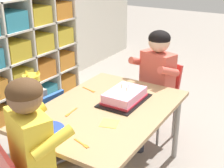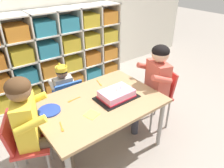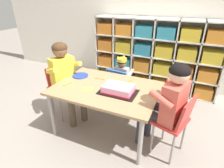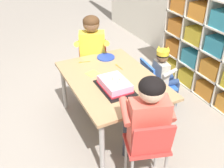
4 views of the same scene
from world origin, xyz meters
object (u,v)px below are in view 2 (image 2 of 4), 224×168
object	(u,v)px
activity_table	(99,106)
paper_plate_stack	(49,110)
classroom_chair_blue	(67,99)
adult_helper_seated	(34,120)
classroom_chair_adult_side	(25,141)
fork_near_child_seat	(73,100)
birthday_cake_on_tray	(117,95)
classroom_chair_guest_side	(160,92)
fork_at_table_front_edge	(62,127)
child_with_crown	(62,86)
guest_at_table_side	(153,79)
fork_near_cake_tray	(99,83)

from	to	relation	value
activity_table	paper_plate_stack	bearing A→B (deg)	162.43
classroom_chair_blue	paper_plate_stack	distance (m)	0.64
adult_helper_seated	paper_plate_stack	xyz separation A→B (m)	(0.17, 0.10, -0.04)
classroom_chair_adult_side	fork_near_child_seat	bearing A→B (deg)	-58.19
classroom_chair_adult_side	birthday_cake_on_tray	distance (m)	0.93
classroom_chair_guest_side	fork_near_child_seat	xyz separation A→B (m)	(-1.01, 0.26, 0.17)
classroom_chair_guest_side	fork_at_table_front_edge	size ratio (longest dim) A/B	5.66
activity_table	birthday_cake_on_tray	world-z (taller)	birthday_cake_on_tray
classroom_chair_guest_side	fork_at_table_front_edge	world-z (taller)	classroom_chair_guest_side
paper_plate_stack	fork_near_child_seat	bearing A→B (deg)	6.36
classroom_chair_blue	adult_helper_seated	bearing A→B (deg)	50.48
child_with_crown	classroom_chair_guest_side	world-z (taller)	child_with_crown
classroom_chair_blue	child_with_crown	xyz separation A→B (m)	(0.01, 0.11, 0.13)
classroom_chair_adult_side	classroom_chair_guest_side	bearing A→B (deg)	-73.54
guest_at_table_side	classroom_chair_blue	bearing A→B (deg)	-111.88
activity_table	child_with_crown	xyz separation A→B (m)	(-0.06, 0.70, -0.06)
guest_at_table_side	fork_near_child_seat	xyz separation A→B (m)	(-0.90, 0.22, -0.03)
fork_near_child_seat	classroom_chair_adult_side	bearing A→B (deg)	-175.50
fork_near_child_seat	birthday_cake_on_tray	bearing A→B (deg)	-36.89
child_with_crown	birthday_cake_on_tray	bearing A→B (deg)	113.07
classroom_chair_adult_side	adult_helper_seated	size ratio (longest dim) A/B	0.66
paper_plate_stack	fork_near_cake_tray	bearing A→B (deg)	12.41
classroom_chair_guest_side	classroom_chair_blue	bearing A→B (deg)	-109.69
activity_table	classroom_chair_blue	size ratio (longest dim) A/B	1.91
activity_table	fork_at_table_front_edge	size ratio (longest dim) A/B	9.40
activity_table	adult_helper_seated	bearing A→B (deg)	176.03
classroom_chair_guest_side	paper_plate_stack	distance (m)	1.30
classroom_chair_adult_side	fork_at_table_front_edge	xyz separation A→B (m)	(0.26, -0.22, 0.17)
birthday_cake_on_tray	fork_near_cake_tray	world-z (taller)	birthday_cake_on_tray
classroom_chair_blue	birthday_cake_on_tray	bearing A→B (deg)	116.65
classroom_chair_guest_side	birthday_cake_on_tray	world-z (taller)	birthday_cake_on_tray
fork_near_cake_tray	fork_near_child_seat	size ratio (longest dim) A/B	1.00
classroom_chair_guest_side	paper_plate_stack	bearing A→B (deg)	-82.86
classroom_chair_guest_side	fork_near_child_seat	distance (m)	1.05
fork_near_cake_tray	activity_table	bearing A→B (deg)	157.32
classroom_chair_blue	classroom_chair_adult_side	distance (m)	0.83
fork_near_cake_tray	fork_at_table_front_edge	bearing A→B (deg)	135.24
guest_at_table_side	paper_plate_stack	bearing A→B (deg)	-82.17
classroom_chair_guest_side	fork_at_table_front_edge	xyz separation A→B (m)	(-1.28, -0.04, 0.17)
adult_helper_seated	fork_at_table_front_edge	size ratio (longest dim) A/B	8.25
activity_table	child_with_crown	bearing A→B (deg)	94.92
classroom_chair_guest_side	guest_at_table_side	distance (m)	0.23
classroom_chair_guest_side	fork_near_cake_tray	world-z (taller)	classroom_chair_guest_side
classroom_chair_adult_side	classroom_chair_guest_side	size ratio (longest dim) A/B	0.97
classroom_chair_blue	classroom_chair_guest_side	size ratio (longest dim) A/B	0.87
birthday_cake_on_tray	fork_near_child_seat	bearing A→B (deg)	147.59
classroom_chair_adult_side	birthday_cake_on_tray	xyz separation A→B (m)	(0.90, -0.15, 0.20)
child_with_crown	paper_plate_stack	world-z (taller)	child_with_crown
activity_table	fork_near_child_seat	bearing A→B (deg)	137.35
birthday_cake_on_tray	fork_near_cake_tray	distance (m)	0.35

